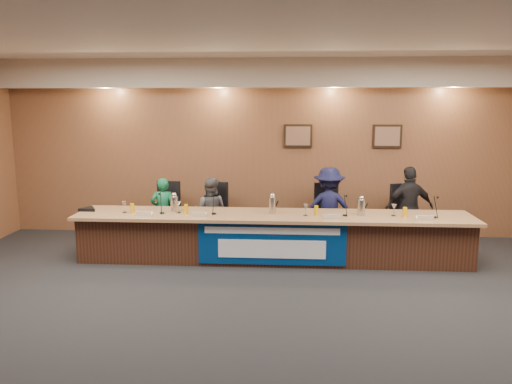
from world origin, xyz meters
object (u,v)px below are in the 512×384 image
panelist_b (210,212)px  carafe_right (361,208)px  panelist_d (409,208)px  speakerphone (88,209)px  office_chair_c (328,219)px  panelist_c (329,208)px  office_chair_d (407,220)px  carafe_mid (272,205)px  banner (272,244)px  carafe_left (174,204)px  dais_body (273,238)px  panelist_a (163,211)px  office_chair_b (211,217)px  office_chair_a (165,216)px

panelist_b → carafe_right: panelist_b is taller
panelist_d → speakerphone: (-5.19, -0.74, 0.07)m
office_chair_c → speakerphone: (-3.86, -0.84, 0.30)m
panelist_c → carafe_right: 0.92m
office_chair_d → panelist_c: bearing=166.6°
panelist_b → carafe_mid: bearing=154.0°
banner → carafe_left: carafe_left is taller
office_chair_c → dais_body: bearing=-144.5°
carafe_left → panelist_d: bearing=10.5°
panelist_a → office_chair_b: 0.84m
office_chair_c → speakerphone: speakerphone is taller
panelist_c → speakerphone: bearing=11.5°
dais_body → carafe_mid: (-0.01, -0.02, 0.53)m
carafe_right → panelist_d: bearing=41.1°
panelist_d → panelist_a: bearing=-9.8°
office_chair_a → carafe_left: carafe_left is taller
dais_body → carafe_mid: bearing=-110.9°
office_chair_a → speakerphone: 1.35m
panelist_a → office_chair_a: bearing=-98.9°
carafe_mid → carafe_right: carafe_mid is taller
carafe_mid → carafe_right: (1.35, -0.04, -0.01)m
office_chair_c → panelist_d: bearing=-11.0°
panelist_d → office_chair_a: bearing=-11.1°
panelist_d → office_chair_c: size_ratio=2.93×
banner → office_chair_c: size_ratio=4.58×
panelist_d → office_chair_c: 1.36m
dais_body → panelist_a: bearing=159.0°
panelist_d → office_chair_d: 0.25m
panelist_c → panelist_a: bearing=0.7°
carafe_left → carafe_right: bearing=-1.7°
office_chair_c → office_chair_d: same height
office_chair_b → carafe_right: size_ratio=1.97×
dais_body → panelist_c: size_ratio=4.34×
panelist_c → office_chair_c: bearing=-89.3°
panelist_d → carafe_right: (-0.91, -0.79, 0.17)m
panelist_d → carafe_mid: (-2.26, -0.75, 0.18)m
panelist_d → office_chair_d: size_ratio=2.93×
office_chair_a → speakerphone: size_ratio=1.50×
carafe_left → office_chair_a: bearing=114.4°
carafe_right → panelist_c: bearing=118.2°
office_chair_d → carafe_mid: bearing=-177.0°
carafe_mid → speakerphone: (-2.93, 0.01, -0.11)m
office_chair_d → speakerphone: (-5.19, -0.84, 0.30)m
banner → office_chair_a: bearing=146.9°
panelist_b → carafe_right: size_ratio=4.89×
office_chair_c → carafe_right: carafe_right is taller
banner → carafe_mid: (-0.01, 0.40, 0.50)m
panelist_b → speakerphone: panelist_b is taller
office_chair_b → carafe_right: bearing=-1.0°
panelist_d → carafe_left: panelist_d is taller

